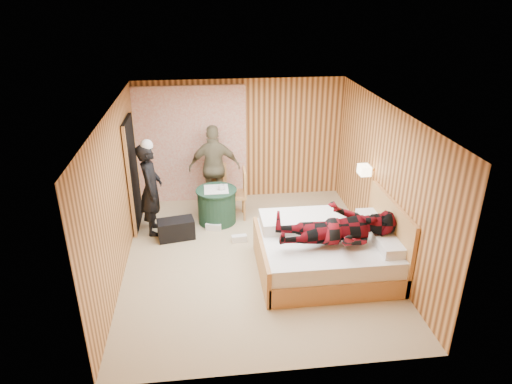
{
  "coord_description": "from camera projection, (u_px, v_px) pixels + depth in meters",
  "views": [
    {
      "loc": [
        -0.74,
        -6.46,
        4.11
      ],
      "look_at": [
        0.06,
        0.31,
        1.05
      ],
      "focal_mm": 32.0,
      "sensor_mm": 36.0,
      "label": 1
    }
  ],
  "objects": [
    {
      "name": "ceiling",
      "position": [
        254.0,
        110.0,
        6.59
      ],
      "size": [
        4.2,
        5.0,
        0.01
      ],
      "primitive_type": "cube",
      "color": "white",
      "rests_on": "wall_back"
    },
    {
      "name": "cup_table",
      "position": [
        222.0,
        187.0,
        8.45
      ],
      "size": [
        0.16,
        0.16,
        0.1
      ],
      "primitive_type": "imported",
      "rotation": [
        0.0,
        0.0,
        -0.4
      ],
      "color": "white",
      "rests_on": "round_table"
    },
    {
      "name": "bed",
      "position": [
        329.0,
        251.0,
        7.14
      ],
      "size": [
        2.14,
        1.69,
        1.16
      ],
      "color": "tan",
      "rests_on": "floor"
    },
    {
      "name": "sneaker_right",
      "position": [
        239.0,
        238.0,
        8.06
      ],
      "size": [
        0.28,
        0.13,
        0.12
      ],
      "primitive_type": "cube",
      "rotation": [
        0.0,
        0.0,
        0.08
      ],
      "color": "white",
      "rests_on": "floor"
    },
    {
      "name": "nightstand",
      "position": [
        362.0,
        231.0,
        7.84
      ],
      "size": [
        0.41,
        0.56,
        0.54
      ],
      "color": "tan",
      "rests_on": "floor"
    },
    {
      "name": "man_on_bed",
      "position": [
        338.0,
        220.0,
        6.66
      ],
      "size": [
        0.86,
        0.67,
        1.77
      ],
      "primitive_type": "imported",
      "rotation": [
        0.0,
        1.57,
        0.0
      ],
      "color": "#650911",
      "rests_on": "bed"
    },
    {
      "name": "man_at_table",
      "position": [
        215.0,
        168.0,
        9.01
      ],
      "size": [
        1.02,
        0.45,
        1.72
      ],
      "primitive_type": "imported",
      "rotation": [
        0.0,
        0.0,
        3.12
      ],
      "color": "#6C6448",
      "rests_on": "floor"
    },
    {
      "name": "wall_back",
      "position": [
        241.0,
        140.0,
        9.37
      ],
      "size": [
        4.2,
        0.02,
        2.5
      ],
      "primitive_type": "cube",
      "color": "#E09D56",
      "rests_on": "floor"
    },
    {
      "name": "wall_left",
      "position": [
        117.0,
        195.0,
        6.88
      ],
      "size": [
        0.02,
        5.0,
        2.5
      ],
      "primitive_type": "cube",
      "color": "#E09D56",
      "rests_on": "floor"
    },
    {
      "name": "curtain",
      "position": [
        192.0,
        145.0,
        9.22
      ],
      "size": [
        2.2,
        0.08,
        2.4
      ],
      "primitive_type": "cube",
      "color": "beige",
      "rests_on": "floor"
    },
    {
      "name": "woman_standing",
      "position": [
        151.0,
        189.0,
        8.08
      ],
      "size": [
        0.41,
        0.62,
        1.69
      ],
      "primitive_type": "imported",
      "rotation": [
        0.0,
        0.0,
        1.56
      ],
      "color": "black",
      "rests_on": "floor"
    },
    {
      "name": "round_table",
      "position": [
        217.0,
        205.0,
        8.64
      ],
      "size": [
        0.77,
        0.77,
        0.68
      ],
      "color": "#1F432E",
      "rests_on": "floor"
    },
    {
      "name": "floor",
      "position": [
        255.0,
        257.0,
        7.62
      ],
      "size": [
        4.2,
        5.0,
        0.01
      ],
      "primitive_type": "cube",
      "color": "tan",
      "rests_on": "ground"
    },
    {
      "name": "doorway",
      "position": [
        133.0,
        174.0,
        8.25
      ],
      "size": [
        0.06,
        0.9,
        2.05
      ],
      "primitive_type": "cube",
      "color": "black",
      "rests_on": "floor"
    },
    {
      "name": "chair_far",
      "position": [
        216.0,
        183.0,
        9.12
      ],
      "size": [
        0.48,
        0.48,
        0.93
      ],
      "rotation": [
        0.0,
        0.0,
        -0.15
      ],
      "color": "tan",
      "rests_on": "floor"
    },
    {
      "name": "wall_lamp",
      "position": [
        364.0,
        170.0,
        7.7
      ],
      "size": [
        0.26,
        0.24,
        0.16
      ],
      "color": "gold",
      "rests_on": "wall_right"
    },
    {
      "name": "cup_nightstand",
      "position": [
        361.0,
        212.0,
        7.84
      ],
      "size": [
        0.12,
        0.12,
        0.09
      ],
      "primitive_type": "imported",
      "rotation": [
        0.0,
        0.0,
        0.28
      ],
      "color": "white",
      "rests_on": "nightstand"
    },
    {
      "name": "sneaker_left",
      "position": [
        214.0,
        227.0,
        8.45
      ],
      "size": [
        0.31,
        0.19,
        0.13
      ],
      "primitive_type": "cube",
      "rotation": [
        0.0,
        0.0,
        -0.27
      ],
      "color": "white",
      "rests_on": "floor"
    },
    {
      "name": "book_upper",
      "position": [
        365.0,
        218.0,
        7.68
      ],
      "size": [
        0.19,
        0.24,
        0.02
      ],
      "primitive_type": "imported",
      "rotation": [
        0.0,
        0.0,
        -0.12
      ],
      "color": "white",
      "rests_on": "nightstand"
    },
    {
      "name": "wall_right",
      "position": [
        384.0,
        183.0,
        7.33
      ],
      "size": [
        0.02,
        5.0,
        2.5
      ],
      "primitive_type": "cube",
      "color": "#E09D56",
      "rests_on": "floor"
    },
    {
      "name": "book_lower",
      "position": [
        364.0,
        219.0,
        7.69
      ],
      "size": [
        0.25,
        0.27,
        0.02
      ],
      "primitive_type": "imported",
      "rotation": [
        0.0,
        0.0,
        0.49
      ],
      "color": "white",
      "rests_on": "nightstand"
    },
    {
      "name": "duffel_bag",
      "position": [
        176.0,
        229.0,
        8.13
      ],
      "size": [
        0.69,
        0.45,
        0.36
      ],
      "primitive_type": "cube",
      "rotation": [
        0.0,
        0.0,
        0.18
      ],
      "color": "black",
      "rests_on": "floor"
    },
    {
      "name": "chair_near",
      "position": [
        239.0,
        190.0,
        8.73
      ],
      "size": [
        0.45,
        0.45,
        0.98
      ],
      "rotation": [
        0.0,
        0.0,
        -1.59
      ],
      "color": "tan",
      "rests_on": "floor"
    }
  ]
}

